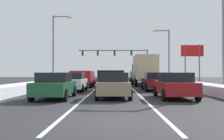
{
  "coord_description": "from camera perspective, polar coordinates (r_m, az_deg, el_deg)",
  "views": [
    {
      "loc": [
        0.08,
        -8.6,
        1.52
      ],
      "look_at": [
        -0.34,
        29.91,
        1.85
      ],
      "focal_mm": 43.7,
      "sensor_mm": 36.0,
      "label": 1
    }
  ],
  "objects": [
    {
      "name": "sedan_white_left_lane_second",
      "position": [
        22.2,
        -8.11,
        -2.44
      ],
      "size": [
        2.0,
        4.5,
        1.51
      ],
      "color": "silver",
      "rests_on": "ground"
    },
    {
      "name": "lane_stripe_between_right_lane_and_center_lane",
      "position": [
        31.86,
        3.55,
        -3.22
      ],
      "size": [
        0.14,
        51.0,
        0.01
      ],
      "primitive_type": "cube",
      "color": "silver",
      "rests_on": "ground"
    },
    {
      "name": "sedan_silver_center_lane_fourth",
      "position": [
        35.78,
        0.6,
        -1.7
      ],
      "size": [
        2.0,
        4.5,
        1.51
      ],
      "color": "#B7BABF",
      "rests_on": "ground"
    },
    {
      "name": "suv_black_center_lane_second",
      "position": [
        22.27,
        -0.19,
        -1.79
      ],
      "size": [
        2.16,
        4.9,
        1.67
      ],
      "color": "black",
      "rests_on": "ground"
    },
    {
      "name": "snow_bank_left_shoulder",
      "position": [
        32.58,
        -11.94,
        -2.58
      ],
      "size": [
        1.78,
        51.0,
        0.65
      ],
      "primitive_type": "cube",
      "color": "white",
      "rests_on": "ground"
    },
    {
      "name": "suv_gray_right_lane_fourth",
      "position": [
        38.58,
        5.32,
        -1.24
      ],
      "size": [
        2.16,
        4.9,
        1.67
      ],
      "color": "slate",
      "rests_on": "ground"
    },
    {
      "name": "sedan_green_left_lane_nearest",
      "position": [
        16.0,
        -11.91,
        -3.19
      ],
      "size": [
        2.0,
        4.5,
        1.51
      ],
      "color": "#1E5633",
      "rests_on": "ground"
    },
    {
      "name": "street_lamp_right_near",
      "position": [
        21.88,
        21.44,
        8.59
      ],
      "size": [
        2.66,
        0.36,
        8.31
      ],
      "color": "gray",
      "rests_on": "ground"
    },
    {
      "name": "suv_navy_center_lane_third",
      "position": [
        29.35,
        0.17,
        -1.48
      ],
      "size": [
        2.16,
        4.9,
        1.67
      ],
      "color": "navy",
      "rests_on": "ground"
    },
    {
      "name": "snow_bank_right_shoulder",
      "position": [
        32.55,
        12.92,
        -2.59
      ],
      "size": [
        1.58,
        51.0,
        0.65
      ],
      "primitive_type": "cube",
      "color": "white",
      "rests_on": "ground"
    },
    {
      "name": "roadside_sign_right",
      "position": [
        40.4,
        16.44,
        3.07
      ],
      "size": [
        3.2,
        0.16,
        5.5
      ],
      "color": "#59595B",
      "rests_on": "ground"
    },
    {
      "name": "sedan_maroon_right_lane_second",
      "position": [
        23.06,
        8.98,
        -2.37
      ],
      "size": [
        2.0,
        4.5,
        1.51
      ],
      "color": "maroon",
      "rests_on": "ground"
    },
    {
      "name": "box_truck_right_lane_third",
      "position": [
        31.13,
        6.75,
        0.21
      ],
      "size": [
        2.53,
        7.2,
        3.36
      ],
      "color": "#38383D",
      "rests_on": "ground"
    },
    {
      "name": "sedan_red_right_lane_nearest",
      "position": [
        16.29,
        13.01,
        -3.14
      ],
      "size": [
        2.0,
        4.5,
        1.51
      ],
      "color": "maroon",
      "rests_on": "ground"
    },
    {
      "name": "street_lamp_left_mid",
      "position": [
        36.58,
        -11.68,
        5.47
      ],
      "size": [
        2.66,
        0.36,
        8.98
      ],
      "color": "gray",
      "rests_on": "ground"
    },
    {
      "name": "suv_red_left_lane_third",
      "position": [
        27.87,
        -6.16,
        -1.53
      ],
      "size": [
        2.16,
        4.9,
        1.67
      ],
      "color": "maroon",
      "rests_on": "ground"
    },
    {
      "name": "lane_stripe_between_center_lane_and_left_lane",
      "position": [
        31.86,
        -2.58,
        -3.22
      ],
      "size": [
        0.14,
        51.0,
        0.01
      ],
      "primitive_type": "cube",
      "color": "silver",
      "rests_on": "ground"
    },
    {
      "name": "sedan_maroon_left_lane_fourth",
      "position": [
        34.94,
        -5.04,
        -1.73
      ],
      "size": [
        2.0,
        4.5,
        1.51
      ],
      "color": "maroon",
      "rests_on": "ground"
    },
    {
      "name": "ground_plane",
      "position": [
        27.19,
        0.46,
        -3.7
      ],
      "size": [
        120.53,
        120.53,
        0.0
      ],
      "primitive_type": "plane",
      "color": "#28282B"
    },
    {
      "name": "traffic_light_gantry",
      "position": [
        55.06,
        1.91,
        3.01
      ],
      "size": [
        14.0,
        0.47,
        6.2
      ],
      "color": "slate",
      "rests_on": "ground"
    },
    {
      "name": "street_lamp_right_mid",
      "position": [
        39.53,
        11.28,
        3.97
      ],
      "size": [
        2.66,
        0.36,
        7.6
      ],
      "color": "gray",
      "rests_on": "ground"
    },
    {
      "name": "sedan_tan_center_lane_nearest",
      "position": [
        16.2,
        0.37,
        -3.17
      ],
      "size": [
        2.0,
        4.5,
        1.51
      ],
      "color": "#937F60",
      "rests_on": "ground"
    }
  ]
}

